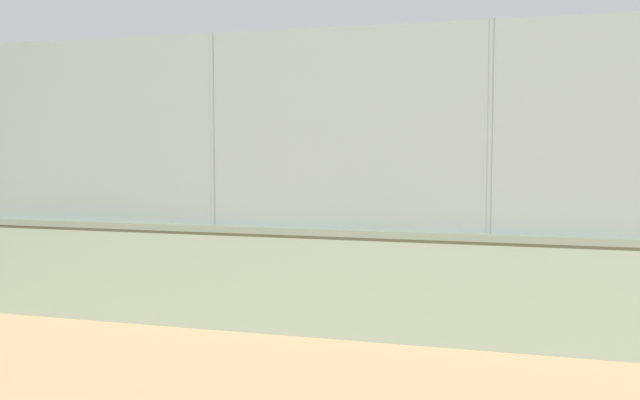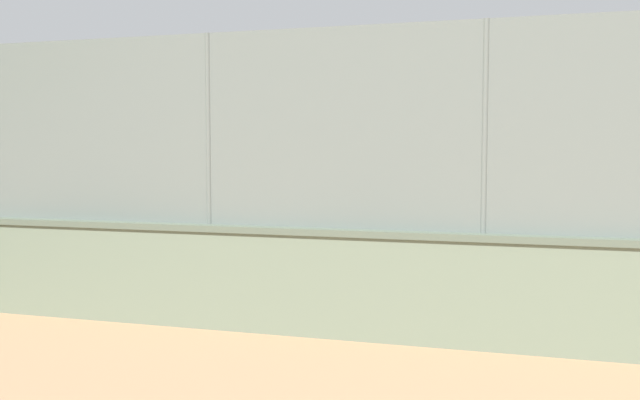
# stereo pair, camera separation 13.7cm
# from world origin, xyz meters

# --- Properties ---
(ground_plane) EXTENTS (260.00, 260.00, 0.00)m
(ground_plane) POSITION_xyz_m (0.00, 0.00, 0.00)
(ground_plane) COLOR tan
(perimeter_wall) EXTENTS (27.54, 0.89, 1.31)m
(perimeter_wall) POSITION_xyz_m (-0.73, 10.43, 0.66)
(perimeter_wall) COLOR slate
(perimeter_wall) RESTS_ON ground_plane
(fence_panel_on_wall) EXTENTS (27.05, 0.53, 2.38)m
(fence_panel_on_wall) POSITION_xyz_m (-0.73, 10.43, 2.50)
(fence_panel_on_wall) COLOR slate
(fence_panel_on_wall) RESTS_ON perimeter_wall
(player_near_wall_returning) EXTENTS (1.22, 0.75, 1.63)m
(player_near_wall_returning) POSITION_xyz_m (1.67, -1.26, 0.96)
(player_near_wall_returning) COLOR #B2B2B2
(player_near_wall_returning) RESTS_ON ground_plane
(player_at_service_line) EXTENTS (0.71, 0.90, 1.53)m
(player_at_service_line) POSITION_xyz_m (-5.74, -0.55, 0.89)
(player_at_service_line) COLOR navy
(player_at_service_line) RESTS_ON ground_plane
(player_crossing_court) EXTENTS (0.69, 1.00, 1.50)m
(player_crossing_court) POSITION_xyz_m (2.42, 2.87, 0.88)
(player_crossing_court) COLOR #591919
(player_crossing_court) RESTS_ON ground_plane
(sports_ball) EXTENTS (0.08, 0.08, 0.08)m
(sports_ball) POSITION_xyz_m (1.84, 0.08, 0.04)
(sports_ball) COLOR yellow
(sports_ball) RESTS_ON ground_plane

